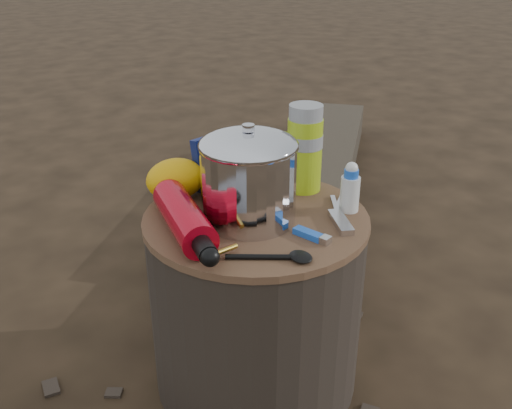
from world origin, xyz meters
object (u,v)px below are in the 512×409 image
camping_pot (249,176)px  travel_mug (248,158)px  log_main (310,183)px  thermos (305,149)px  stump (256,301)px  fuel_bottle (184,218)px

camping_pot → travel_mug: camping_pot is taller
log_main → camping_pot: bearing=-89.8°
camping_pot → thermos: bearing=19.1°
stump → fuel_bottle: 0.31m
camping_pot → travel_mug: bearing=58.8°
fuel_bottle → travel_mug: (0.26, 0.18, 0.02)m
thermos → travel_mug: 0.15m
travel_mug → thermos: bearing=-57.6°
log_main → fuel_bottle: (-0.91, -0.75, 0.41)m
log_main → thermos: (-0.57, -0.70, 0.48)m
stump → thermos: size_ratio=2.39×
thermos → stump: bearing=-160.4°
camping_pot → fuel_bottle: size_ratio=0.66×
log_main → travel_mug: 0.96m
stump → camping_pot: bearing=-165.0°
stump → fuel_bottle: bearing=177.2°
camping_pot → fuel_bottle: (-0.15, 0.01, -0.06)m
fuel_bottle → thermos: bearing=18.9°
camping_pot → travel_mug: size_ratio=1.85×
log_main → camping_pot: camping_pot is taller
log_main → travel_mug: size_ratio=17.01×
camping_pot → thermos: thermos is taller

